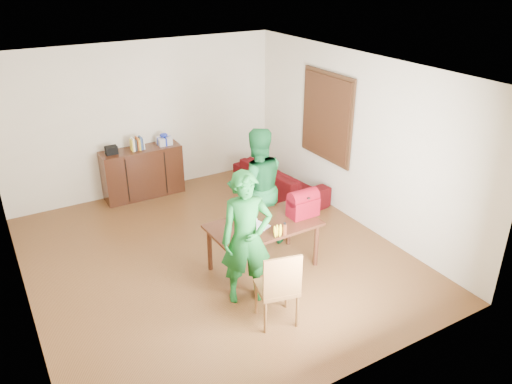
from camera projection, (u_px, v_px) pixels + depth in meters
room at (208, 171)px, 6.80m from camera, size 5.20×5.70×2.90m
table at (263, 229)px, 6.76m from camera, size 1.49×0.86×0.69m
chair at (277, 301)px, 5.87m from camera, size 0.54×0.52×0.99m
person_near at (246, 238)px, 6.03m from camera, size 0.73×0.59×1.73m
person_far at (257, 187)px, 7.30m from camera, size 1.01×0.87×1.80m
laptop at (256, 226)px, 6.58m from camera, size 0.40×0.34×0.24m
bananas at (278, 234)px, 6.41m from camera, size 0.18×0.14×0.06m
bottle at (285, 229)px, 6.43m from camera, size 0.06×0.06×0.17m
red_bag at (303, 206)px, 6.87m from camera, size 0.42×0.25×0.31m
sofa at (280, 180)px, 9.05m from camera, size 0.97×1.98×0.56m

